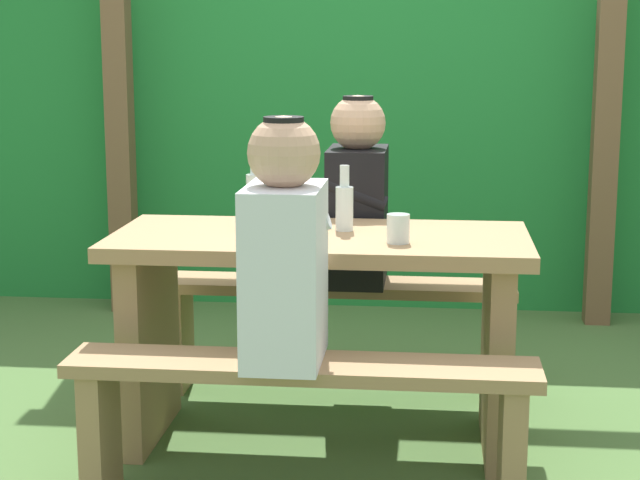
{
  "coord_description": "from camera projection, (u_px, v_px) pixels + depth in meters",
  "views": [
    {
      "loc": [
        0.37,
        -3.48,
        1.4
      ],
      "look_at": [
        0.0,
        0.0,
        0.72
      ],
      "focal_mm": 59.57,
      "sensor_mm": 36.0,
      "label": 1
    }
  ],
  "objects": [
    {
      "name": "ground_plane",
      "position": [
        320.0,
        441.0,
        3.71
      ],
      "size": [
        12.0,
        12.0,
        0.0
      ],
      "primitive_type": "plane",
      "color": "#4B6E37"
    },
    {
      "name": "hedge_backdrop",
      "position": [
        365.0,
        130.0,
        5.8
      ],
      "size": [
        6.4,
        0.88,
        1.76
      ],
      "primitive_type": "cube",
      "color": "#217E33",
      "rests_on": "ground_plane"
    },
    {
      "name": "pergola_post_left",
      "position": [
        119.0,
        88.0,
        5.26
      ],
      "size": [
        0.12,
        0.12,
        2.27
      ],
      "primitive_type": "cube",
      "color": "brown",
      "rests_on": "ground_plane"
    },
    {
      "name": "pergola_post_right",
      "position": [
        608.0,
        91.0,
        5.01
      ],
      "size": [
        0.12,
        0.12,
        2.27
      ],
      "primitive_type": "cube",
      "color": "brown",
      "rests_on": "ground_plane"
    },
    {
      "name": "picnic_table",
      "position": [
        320.0,
        302.0,
        3.61
      ],
      "size": [
        1.4,
        0.64,
        0.74
      ],
      "color": "#9E7A51",
      "rests_on": "ground_plane"
    },
    {
      "name": "bench_near",
      "position": [
        302.0,
        403.0,
        3.14
      ],
      "size": [
        1.4,
        0.24,
        0.45
      ],
      "color": "#9E7A51",
      "rests_on": "ground_plane"
    },
    {
      "name": "bench_far",
      "position": [
        334.0,
        313.0,
        4.14
      ],
      "size": [
        1.4,
        0.24,
        0.45
      ],
      "color": "#9E7A51",
      "rests_on": "ground_plane"
    },
    {
      "name": "person_white_shirt",
      "position": [
        285.0,
        250.0,
        3.06
      ],
      "size": [
        0.25,
        0.35,
        0.72
      ],
      "color": "silver",
      "rests_on": "bench_near"
    },
    {
      "name": "person_black_coat",
      "position": [
        357.0,
        197.0,
        4.04
      ],
      "size": [
        0.25,
        0.35,
        0.72
      ],
      "color": "black",
      "rests_on": "bench_far"
    },
    {
      "name": "drinking_glass",
      "position": [
        398.0,
        229.0,
        3.4
      ],
      "size": [
        0.07,
        0.07,
        0.09
      ],
      "primitive_type": "cylinder",
      "color": "silver",
      "rests_on": "picnic_table"
    },
    {
      "name": "bottle_left",
      "position": [
        344.0,
        205.0,
        3.61
      ],
      "size": [
        0.06,
        0.06,
        0.22
      ],
      "color": "silver",
      "rests_on": "picnic_table"
    },
    {
      "name": "bottle_right",
      "position": [
        255.0,
        198.0,
        3.65
      ],
      "size": [
        0.06,
        0.06,
        0.27
      ],
      "color": "silver",
      "rests_on": "picnic_table"
    },
    {
      "name": "cell_phone",
      "position": [
        308.0,
        229.0,
        3.62
      ],
      "size": [
        0.11,
        0.15,
        0.01
      ],
      "primitive_type": "cube",
      "rotation": [
        0.0,
        0.0,
        0.32
      ],
      "color": "black",
      "rests_on": "picnic_table"
    }
  ]
}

